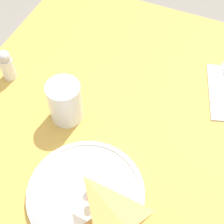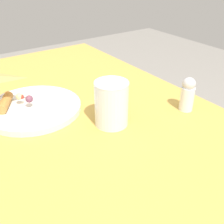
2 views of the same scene
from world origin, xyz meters
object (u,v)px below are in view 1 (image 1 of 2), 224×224
at_px(dining_table, 103,174).
at_px(plate_pizza, 86,193).
at_px(milk_glass, 65,102).
at_px(salt_shaker, 6,65).

height_order(dining_table, plate_pizza, plate_pizza).
relative_size(milk_glass, salt_shaker, 1.21).
xyz_separation_m(plate_pizza, salt_shaker, (0.23, 0.34, 0.03)).
xyz_separation_m(milk_glass, salt_shaker, (0.05, 0.20, -0.01)).
distance_m(plate_pizza, milk_glass, 0.22).
height_order(plate_pizza, salt_shaker, salt_shaker).
distance_m(milk_glass, salt_shaker, 0.21).
bearing_deg(dining_table, milk_glass, 61.01).
bearing_deg(plate_pizza, milk_glass, 38.42).
xyz_separation_m(dining_table, salt_shaker, (0.13, 0.33, 0.15)).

